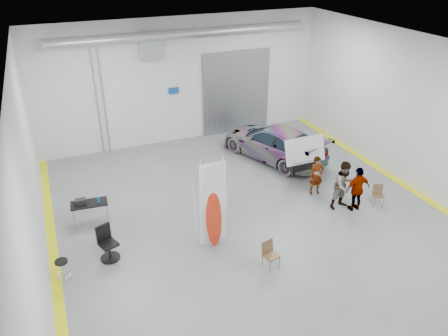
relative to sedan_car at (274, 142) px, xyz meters
name	(u,v)px	position (x,y,z in m)	size (l,w,h in m)	color
ground	(255,220)	(-3.07, -4.30, -0.77)	(16.00, 16.00, 0.00)	slate
room_shell	(237,93)	(-2.83, -2.08, 3.31)	(14.02, 16.18, 6.01)	silver
sedan_car	(274,142)	(0.00, 0.00, 0.00)	(2.15, 5.28, 1.53)	white
person_a	(316,175)	(0.01, -3.49, 0.04)	(0.59, 0.38, 1.61)	#997B53
person_b	(344,185)	(0.37, -4.75, 0.18)	(0.93, 0.71, 1.90)	slate
person_c	(358,189)	(0.73, -5.09, 0.12)	(1.02, 0.42, 1.77)	#A25036
surfboard_display	(213,211)	(-4.93, -4.99, 0.53)	(0.91, 0.26, 3.20)	white
folding_chair_near	(271,260)	(-3.75, -6.77, -0.48)	(0.51, 0.54, 0.90)	brown
folding_chair_far	(377,199)	(1.72, -5.14, -0.51)	(0.49, 0.53, 0.80)	brown
shop_stool	(63,271)	(-9.67, -4.96, -0.38)	(0.39, 0.39, 0.77)	black
work_table	(87,203)	(-8.58, -2.10, 0.03)	(1.31, 0.74, 1.03)	#999CA1
office_chair	(108,244)	(-8.25, -4.37, -0.25)	(0.65, 0.69, 1.16)	black
trunk_lid	(303,147)	(0.00, -2.39, 0.79)	(1.79, 1.08, 0.04)	silver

